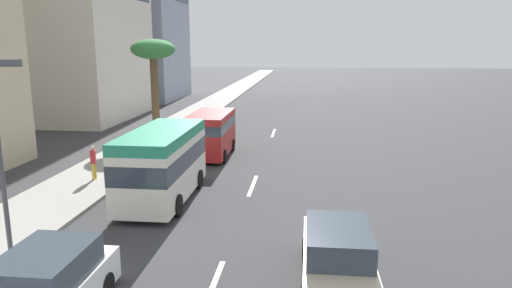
% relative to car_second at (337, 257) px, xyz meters
% --- Properties ---
extents(ground_plane, '(198.00, 198.00, 0.00)m').
position_rel_car_second_xyz_m(ground_plane, '(25.68, 3.26, -0.80)').
color(ground_plane, '#38383A').
extents(sidewalk_right, '(162.00, 3.63, 0.15)m').
position_rel_car_second_xyz_m(sidewalk_right, '(25.68, 11.01, -0.72)').
color(sidewalk_right, '#9E9B93').
rests_on(sidewalk_right, ground_plane).
extents(lane_stripe_mid, '(3.20, 0.16, 0.01)m').
position_rel_car_second_xyz_m(lane_stripe_mid, '(8.69, 3.26, -0.79)').
color(lane_stripe_mid, silver).
rests_on(lane_stripe_mid, ground_plane).
extents(lane_stripe_far, '(3.20, 0.16, 0.01)m').
position_rel_car_second_xyz_m(lane_stripe_far, '(21.76, 3.26, -0.79)').
color(lane_stripe_far, silver).
rests_on(lane_stripe_far, ground_plane).
extents(car_second, '(4.59, 1.86, 1.69)m').
position_rel_car_second_xyz_m(car_second, '(0.00, 0.00, 0.00)').
color(car_second, beige).
rests_on(car_second, ground_plane).
extents(van_third, '(4.91, 2.22, 2.50)m').
position_rel_car_second_xyz_m(van_third, '(14.20, 6.31, 0.63)').
color(van_third, '#A51E1E').
rests_on(van_third, ground_plane).
extents(minibus_fourth, '(6.10, 2.36, 2.94)m').
position_rel_car_second_xyz_m(minibus_fourth, '(6.31, 6.68, 0.82)').
color(minibus_fourth, silver).
rests_on(minibus_fourth, ground_plane).
extents(pedestrian_by_tree, '(0.37, 0.30, 1.58)m').
position_rel_car_second_xyz_m(pedestrian_by_tree, '(8.43, 10.66, 0.21)').
color(pedestrian_by_tree, gold).
rests_on(pedestrian_by_tree, sidewalk_right).
extents(palm_tree, '(2.98, 2.98, 6.53)m').
position_rel_car_second_xyz_m(palm_tree, '(19.46, 11.25, 4.87)').
color(palm_tree, brown).
rests_on(palm_tree, sidewalk_right).
extents(street_lamp, '(0.24, 0.97, 5.79)m').
position_rel_car_second_xyz_m(street_lamp, '(0.52, 9.47, 3.01)').
color(street_lamp, '#4C4C51').
rests_on(street_lamp, sidewalk_right).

